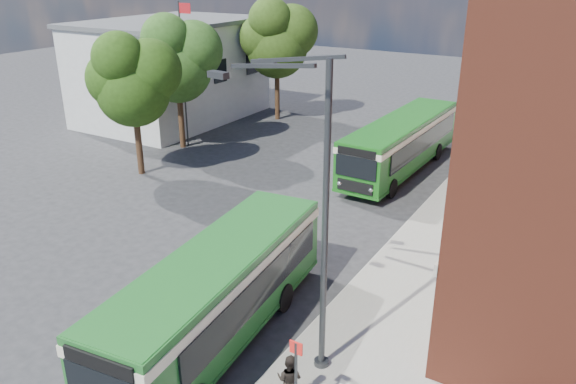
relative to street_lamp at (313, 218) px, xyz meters
The scene contains 13 objects.
ground 7.10m from the street_lamp, 157.54° to the left, with size 120.00×120.00×0.00m, color #29292B.
pavement 11.27m from the street_lamp, 77.80° to the left, with size 6.00×48.00×0.15m, color gray.
kerb_line 11.12m from the street_lamp, 95.07° to the left, with size 0.12×48.00×0.01m, color beige.
white_building 30.38m from the street_lamp, 138.79° to the left, with size 9.40×13.40×7.30m.
flagpole 22.89m from the street_lamp, 139.05° to the left, with size 0.95×0.10×9.00m.
street_lamp is the anchor object (origin of this frame).
bus_stop_sign 4.02m from the street_lamp, 70.87° to the right, with size 0.35×0.08×2.52m.
bus_front 4.29m from the street_lamp, behind, with size 3.57×10.38×3.02m.
bus_rear 18.11m from the street_lamp, 101.98° to the left, with size 2.92×11.97×3.02m.
pedestrian_b 4.30m from the street_lamp, 79.40° to the right, with size 0.72×0.56×1.49m, color black.
tree_left 18.66m from the street_lamp, 149.50° to the left, with size 4.70×4.47×7.93m.
tree_mid 22.61m from the street_lamp, 140.08° to the left, with size 5.00×4.76×8.44m.
tree_right 28.52m from the street_lamp, 123.69° to the left, with size 5.30×5.04×8.95m.
Camera 1 is at (11.18, -13.96, 11.04)m, focal length 35.00 mm.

